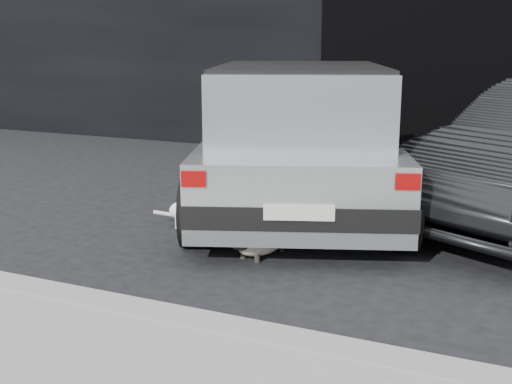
% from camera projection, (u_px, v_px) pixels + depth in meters
% --- Properties ---
extents(ground, '(80.00, 80.00, 0.00)m').
position_uv_depth(ground, '(288.00, 222.00, 6.44)').
color(ground, black).
rests_on(ground, ground).
extents(garage_opening, '(4.00, 0.10, 2.60)m').
position_uv_depth(garage_opening, '(453.00, 74.00, 9.29)').
color(garage_opening, black).
rests_on(garage_opening, ground).
extents(curb, '(18.00, 0.25, 0.12)m').
position_uv_depth(curb, '(286.00, 345.00, 3.72)').
color(curb, gray).
rests_on(curb, ground).
extents(silver_hatchback, '(3.20, 4.55, 1.54)m').
position_uv_depth(silver_hatchback, '(299.00, 132.00, 6.77)').
color(silver_hatchback, '#B6B9BB').
rests_on(silver_hatchback, ground).
extents(cat_siamese, '(0.42, 0.87, 0.30)m').
position_uv_depth(cat_siamese, '(259.00, 241.00, 5.38)').
color(cat_siamese, beige).
rests_on(cat_siamese, ground).
extents(cat_white, '(0.77, 0.32, 0.36)m').
position_uv_depth(cat_white, '(198.00, 211.00, 6.18)').
color(cat_white, white).
rests_on(cat_white, ground).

